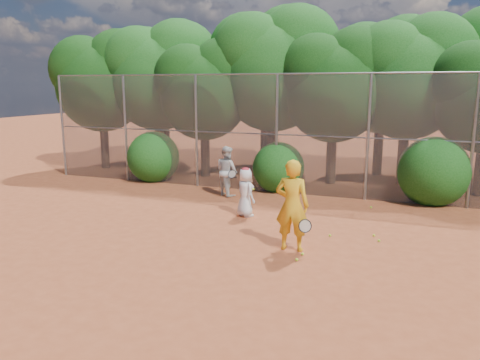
% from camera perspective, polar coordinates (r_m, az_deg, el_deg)
% --- Properties ---
extents(ground, '(80.00, 80.00, 0.00)m').
position_cam_1_polar(ground, '(10.46, 0.30, -8.90)').
color(ground, '#994322').
rests_on(ground, ground).
extents(fence_back, '(20.05, 0.09, 4.03)m').
position_cam_1_polar(fence_back, '(15.67, 7.59, 5.59)').
color(fence_back, gray).
rests_on(fence_back, ground).
extents(tree_0, '(4.38, 3.81, 6.00)m').
position_cam_1_polar(tree_0, '(21.49, -16.43, 11.85)').
color(tree_0, black).
rests_on(tree_0, ground).
extents(tree_1, '(4.64, 4.03, 6.35)m').
position_cam_1_polar(tree_1, '(20.53, -9.86, 12.82)').
color(tree_1, black).
rests_on(tree_1, ground).
extents(tree_2, '(3.99, 3.47, 5.47)m').
position_cam_1_polar(tree_2, '(18.75, -4.20, 11.32)').
color(tree_2, black).
rests_on(tree_2, ground).
extents(tree_3, '(4.89, 4.26, 6.70)m').
position_cam_1_polar(tree_3, '(18.82, 4.27, 13.79)').
color(tree_3, black).
rests_on(tree_3, ground).
extents(tree_4, '(4.19, 3.64, 5.73)m').
position_cam_1_polar(tree_4, '(17.65, 11.60, 11.67)').
color(tree_4, black).
rests_on(tree_4, ground).
extents(tree_5, '(4.51, 3.92, 6.17)m').
position_cam_1_polar(tree_5, '(18.23, 20.02, 12.12)').
color(tree_5, black).
rests_on(tree_5, ground).
extents(tree_9, '(4.83, 4.20, 6.62)m').
position_cam_1_polar(tree_9, '(23.03, -9.11, 13.13)').
color(tree_9, black).
rests_on(tree_9, ground).
extents(tree_10, '(5.15, 4.48, 7.06)m').
position_cam_1_polar(tree_10, '(21.22, 3.36, 14.17)').
color(tree_10, black).
rests_on(tree_10, ground).
extents(tree_11, '(4.64, 4.03, 6.35)m').
position_cam_1_polar(tree_11, '(19.88, 17.19, 12.53)').
color(tree_11, black).
rests_on(tree_11, ground).
extents(bush_0, '(2.00, 2.00, 2.00)m').
position_cam_1_polar(bush_0, '(18.31, -10.52, 3.03)').
color(bush_0, '#134A12').
rests_on(bush_0, ground).
extents(bush_1, '(1.80, 1.80, 1.80)m').
position_cam_1_polar(bush_1, '(16.33, 4.71, 1.82)').
color(bush_1, '#134A12').
rests_on(bush_1, ground).
extents(bush_2, '(2.20, 2.20, 2.20)m').
position_cam_1_polar(bush_2, '(15.71, 22.54, 1.31)').
color(bush_2, '#134A12').
rests_on(bush_2, ground).
extents(player_yellow, '(0.88, 0.57, 2.06)m').
position_cam_1_polar(player_yellow, '(10.43, 6.37, -3.09)').
color(player_yellow, gold).
rests_on(player_yellow, ground).
extents(player_teen, '(0.80, 0.76, 1.40)m').
position_cam_1_polar(player_teen, '(13.11, 0.67, -1.48)').
color(player_teen, silver).
rests_on(player_teen, ground).
extents(player_white, '(1.02, 0.97, 1.66)m').
position_cam_1_polar(player_white, '(15.57, -1.60, 1.11)').
color(player_white, silver).
rests_on(player_white, ground).
extents(ball_0, '(0.07, 0.07, 0.07)m').
position_cam_1_polar(ball_0, '(11.98, 16.01, -6.49)').
color(ball_0, '#ADD126').
rests_on(ball_0, ground).
extents(ball_1, '(0.07, 0.07, 0.07)m').
position_cam_1_polar(ball_1, '(11.73, 10.91, -6.64)').
color(ball_1, '#ADD126').
rests_on(ball_1, ground).
extents(ball_2, '(0.07, 0.07, 0.07)m').
position_cam_1_polar(ball_2, '(10.07, 6.92, -9.61)').
color(ball_2, '#ADD126').
rests_on(ball_2, ground).
extents(ball_3, '(0.07, 0.07, 0.07)m').
position_cam_1_polar(ball_3, '(11.62, 16.59, -7.10)').
color(ball_3, '#ADD126').
rests_on(ball_3, ground).
extents(ball_4, '(0.07, 0.07, 0.07)m').
position_cam_1_polar(ball_4, '(10.40, 7.62, -8.93)').
color(ball_4, '#ADD126').
rests_on(ball_4, ground).
extents(ball_5, '(0.07, 0.07, 0.07)m').
position_cam_1_polar(ball_5, '(14.63, 15.68, -3.21)').
color(ball_5, '#ADD126').
rests_on(ball_5, ground).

